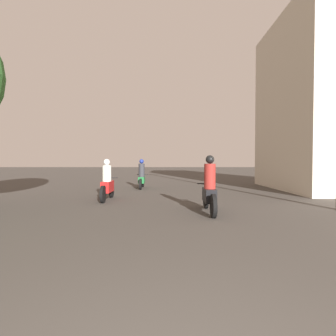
{
  "coord_description": "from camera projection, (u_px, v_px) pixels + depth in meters",
  "views": [
    {
      "loc": [
        -0.09,
        -1.02,
        1.49
      ],
      "look_at": [
        -0.11,
        16.98,
        0.99
      ],
      "focal_mm": 28.0,
      "sensor_mm": 36.0,
      "label": 1
    }
  ],
  "objects": [
    {
      "name": "motorcycle_black",
      "position": [
        210.0,
        190.0,
        7.45
      ],
      "size": [
        0.6,
        1.99,
        1.64
      ],
      "rotation": [
        0.0,
        0.0,
        -0.06
      ],
      "color": "black",
      "rests_on": "ground_plane"
    },
    {
      "name": "motorcycle_green",
      "position": [
        142.0,
        177.0,
        14.08
      ],
      "size": [
        0.6,
        1.91,
        1.58
      ],
      "rotation": [
        0.0,
        0.0,
        -0.07
      ],
      "color": "black",
      "rests_on": "ground_plane"
    },
    {
      "name": "building_right_near",
      "position": [
        326.0,
        104.0,
        13.49
      ],
      "size": [
        4.99,
        6.79,
        8.84
      ],
      "color": "beige",
      "rests_on": "ground_plane"
    },
    {
      "name": "motorcycle_red",
      "position": [
        108.0,
        184.0,
        9.86
      ],
      "size": [
        0.6,
        1.98,
        1.55
      ],
      "rotation": [
        0.0,
        0.0,
        -0.11
      ],
      "color": "black",
      "rests_on": "ground_plane"
    }
  ]
}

